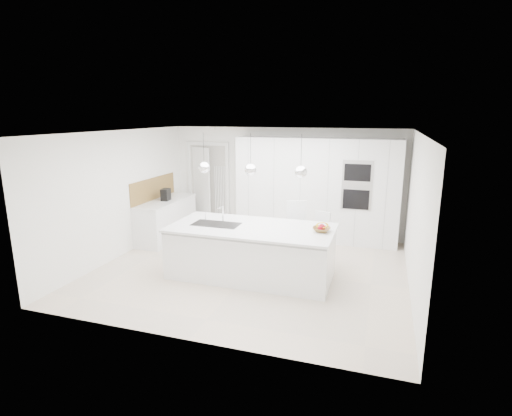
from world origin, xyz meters
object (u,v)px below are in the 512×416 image
(island_base, at_px, (251,253))
(bar_stool_right, at_px, (321,239))
(fruit_bowl, at_px, (321,229))
(bar_stool_left, at_px, (294,234))
(espresso_machine, at_px, (166,195))

(island_base, relative_size, bar_stool_right, 2.79)
(fruit_bowl, distance_m, bar_stool_right, 0.94)
(fruit_bowl, distance_m, bar_stool_left, 1.01)
(fruit_bowl, relative_size, espresso_machine, 1.11)
(fruit_bowl, height_order, espresso_machine, espresso_machine)
(island_base, height_order, fruit_bowl, fruit_bowl)
(island_base, bearing_deg, espresso_machine, 149.40)
(island_base, xyz_separation_m, espresso_machine, (-2.53, 1.50, 0.60))
(espresso_machine, height_order, bar_stool_left, bar_stool_left)
(island_base, bearing_deg, fruit_bowl, 5.64)
(bar_stool_left, height_order, bar_stool_right, bar_stool_left)
(island_base, distance_m, fruit_bowl, 1.31)
(island_base, relative_size, espresso_machine, 10.52)
(fruit_bowl, height_order, bar_stool_left, bar_stool_left)
(bar_stool_left, bearing_deg, espresso_machine, 149.54)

